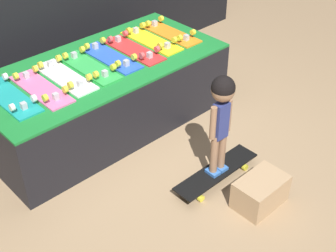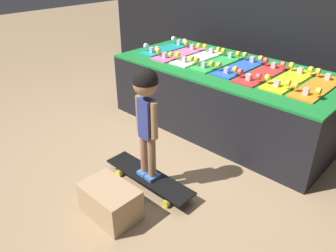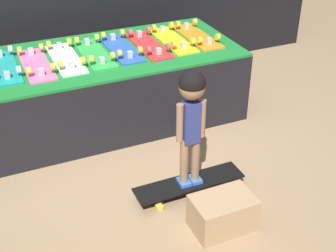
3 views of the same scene
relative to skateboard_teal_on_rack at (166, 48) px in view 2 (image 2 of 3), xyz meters
The scene contains 13 objects.
ground_plane 1.26m from the skateboard_teal_on_rack, 40.99° to the right, with size 16.00×16.00×0.00m, color #9E7F5B.
display_rack 0.88m from the skateboard_teal_on_rack, ahead, with size 2.13×1.01×0.61m.
skateboard_teal_on_rack is the anchor object (origin of this frame).
skateboard_pink_on_rack 0.24m from the skateboard_teal_on_rack, 11.80° to the right, with size 0.20×0.65×0.09m.
skateboard_white_on_rack 0.47m from the skateboard_teal_on_rack, ahead, with size 0.20×0.65×0.09m.
skateboard_green_on_rack 0.70m from the skateboard_teal_on_rack, ahead, with size 0.20×0.65×0.09m.
skateboard_blue_on_rack 0.94m from the skateboard_teal_on_rack, ahead, with size 0.20×0.65×0.09m.
skateboard_red_on_rack 1.17m from the skateboard_teal_on_rack, ahead, with size 0.20×0.65×0.09m.
skateboard_yellow_on_rack 1.41m from the skateboard_teal_on_rack, ahead, with size 0.20×0.65×0.09m.
skateboard_orange_on_rack 1.64m from the skateboard_teal_on_rack, ahead, with size 0.20×0.65×0.09m.
skateboard_on_floor 1.66m from the skateboard_teal_on_rack, 51.22° to the right, with size 0.78×0.19×0.09m.
child 1.57m from the skateboard_teal_on_rack, 51.22° to the right, with size 0.20×0.17×0.83m.
storage_box 1.98m from the skateboard_teal_on_rack, 57.60° to the right, with size 0.38×0.25×0.23m.
Camera 2 is at (1.62, -1.84, 1.58)m, focal length 35.00 mm.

